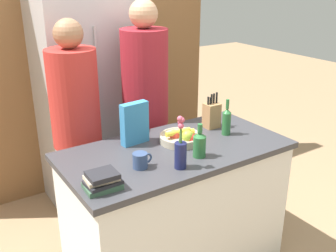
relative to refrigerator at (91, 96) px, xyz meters
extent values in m
cube|color=silver|center=(0.07, -1.20, -0.53)|extent=(1.41, 0.72, 0.88)
cube|color=#38383D|center=(0.07, -1.20, -0.07)|extent=(1.47, 0.75, 0.04)
cube|color=brown|center=(0.07, 0.36, 0.33)|extent=(2.67, 0.12, 2.60)
cube|color=#B7B7BC|center=(0.00, 0.00, 0.00)|extent=(0.85, 0.60, 1.94)
cylinder|color=#B7B7BC|center=(-0.06, -0.31, 0.10)|extent=(0.02, 0.02, 1.07)
cylinder|color=tan|center=(0.15, -1.14, -0.03)|extent=(0.28, 0.28, 0.05)
torus|color=tan|center=(0.15, -1.14, -0.01)|extent=(0.28, 0.28, 0.02)
sphere|color=#99B233|center=(0.15, -1.21, 0.01)|extent=(0.08, 0.08, 0.08)
sphere|color=red|center=(0.10, -1.14, 0.01)|extent=(0.07, 0.07, 0.07)
sphere|color=red|center=(0.17, -1.23, 0.00)|extent=(0.07, 0.07, 0.07)
cylinder|color=yellow|center=(0.17, -1.14, 0.01)|extent=(0.16, 0.08, 0.03)
cylinder|color=yellow|center=(0.12, -1.15, 0.03)|extent=(0.18, 0.04, 0.03)
cube|color=#A87A4C|center=(0.49, -1.04, 0.04)|extent=(0.11, 0.09, 0.18)
cylinder|color=black|center=(0.45, -1.04, 0.15)|extent=(0.01, 0.01, 0.07)
cylinder|color=black|center=(0.47, -1.05, 0.15)|extent=(0.01, 0.01, 0.06)
cylinder|color=black|center=(0.49, -1.04, 0.16)|extent=(0.01, 0.01, 0.08)
cylinder|color=black|center=(0.51, -1.04, 0.16)|extent=(0.01, 0.01, 0.08)
cylinder|color=black|center=(0.53, -1.05, 0.16)|extent=(0.01, 0.01, 0.09)
cylinder|color=#191E4C|center=(-0.07, -1.44, 0.03)|extent=(0.07, 0.07, 0.16)
cylinder|color=#477538|center=(-0.06, -1.44, 0.16)|extent=(0.01, 0.01, 0.10)
sphere|color=#C64C66|center=(-0.06, -1.44, 0.21)|extent=(0.03, 0.03, 0.03)
cylinder|color=#477538|center=(-0.06, -1.44, 0.17)|extent=(0.02, 0.02, 0.13)
sphere|color=#C64C66|center=(-0.06, -1.43, 0.23)|extent=(0.03, 0.03, 0.03)
cylinder|color=#477538|center=(-0.07, -1.44, 0.17)|extent=(0.01, 0.01, 0.12)
sphere|color=#C64C66|center=(-0.07, -1.44, 0.23)|extent=(0.02, 0.02, 0.02)
cylinder|color=#477538|center=(-0.07, -1.44, 0.18)|extent=(0.01, 0.01, 0.15)
sphere|color=#C64C66|center=(-0.07, -1.44, 0.25)|extent=(0.03, 0.03, 0.03)
cylinder|color=#477538|center=(-0.07, -1.45, 0.16)|extent=(0.01, 0.01, 0.11)
sphere|color=#C64C66|center=(-0.07, -1.45, 0.21)|extent=(0.03, 0.03, 0.03)
cylinder|color=#477538|center=(-0.06, -1.45, 0.17)|extent=(0.01, 0.01, 0.14)
sphere|color=#C64C66|center=(-0.06, -1.45, 0.24)|extent=(0.03, 0.03, 0.03)
cube|color=teal|center=(-0.11, -0.99, 0.09)|extent=(0.19, 0.08, 0.28)
cylinder|color=#334770|center=(-0.26, -1.32, -0.01)|extent=(0.09, 0.09, 0.09)
torus|color=#334770|center=(-0.21, -1.32, 0.00)|extent=(0.06, 0.01, 0.06)
cube|color=#3D6047|center=(-0.54, -1.41, -0.04)|extent=(0.20, 0.15, 0.03)
cube|color=#232328|center=(-0.54, -1.42, -0.01)|extent=(0.18, 0.13, 0.02)
cube|color=#B7A88E|center=(-0.54, -1.41, 0.01)|extent=(0.18, 0.13, 0.02)
cube|color=#232328|center=(-0.54, -1.42, 0.03)|extent=(0.16, 0.14, 0.03)
cylinder|color=#286633|center=(0.49, -1.21, 0.03)|extent=(0.06, 0.06, 0.16)
cone|color=#286633|center=(0.49, -1.21, 0.12)|extent=(0.06, 0.06, 0.03)
cylinder|color=#286633|center=(0.49, -1.21, 0.17)|extent=(0.02, 0.02, 0.07)
cylinder|color=#286633|center=(0.12, -1.39, 0.01)|extent=(0.08, 0.08, 0.13)
cone|color=#286633|center=(0.12, -1.39, 0.09)|extent=(0.08, 0.08, 0.03)
cylinder|color=#286633|center=(0.12, -1.39, 0.13)|extent=(0.03, 0.03, 0.06)
cube|color=#383842|center=(-0.36, -0.58, -0.56)|extent=(0.32, 0.28, 0.82)
cylinder|color=red|center=(-0.36, -0.58, 0.19)|extent=(0.34, 0.34, 0.68)
sphere|color=#996B4C|center=(-0.36, -0.58, 0.63)|extent=(0.20, 0.20, 0.20)
cube|color=#383842|center=(0.21, -0.57, -0.54)|extent=(0.33, 0.28, 0.87)
cylinder|color=maroon|center=(0.21, -0.57, 0.26)|extent=(0.36, 0.36, 0.72)
sphere|color=tan|center=(0.21, -0.57, 0.73)|extent=(0.21, 0.21, 0.21)
camera|label=1|loc=(-1.24, -3.10, 1.00)|focal=42.00mm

